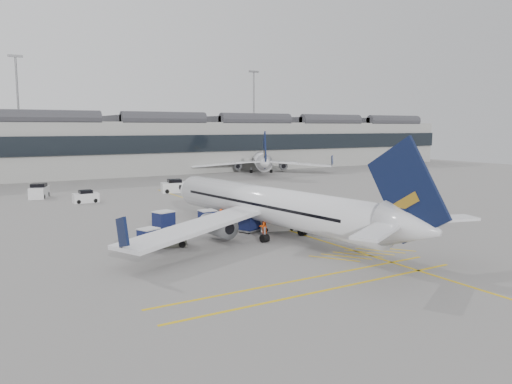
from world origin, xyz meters
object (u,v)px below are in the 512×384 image
pushback_tug (171,239)px  ramp_agent_a (221,218)px  airliner_main (273,206)px  baggage_cart_a (249,221)px  belt_loader (276,225)px  ramp_agent_b (263,226)px

pushback_tug → ramp_agent_a: bearing=57.8°
airliner_main → pushback_tug: (-9.52, 0.98, -2.12)m
baggage_cart_a → pushback_tug: size_ratio=0.74×
baggage_cart_a → pushback_tug: baggage_cart_a is taller
baggage_cart_a → ramp_agent_a: size_ratio=1.21×
ramp_agent_a → belt_loader: bearing=-60.5°
airliner_main → pushback_tug: 9.80m
ramp_agent_a → pushback_tug: size_ratio=0.62×
airliner_main → pushback_tug: bearing=167.5°
belt_loader → ramp_agent_a: (-3.92, 3.94, 0.41)m
pushback_tug → ramp_agent_b: bearing=19.1°
ramp_agent_b → pushback_tug: ramp_agent_b is taller
baggage_cart_a → pushback_tug: bearing=170.0°
belt_loader → ramp_agent_b: (-2.52, -1.67, 0.41)m
ramp_agent_a → ramp_agent_b: ramp_agent_b is taller
airliner_main → ramp_agent_a: airliner_main is taller
ramp_agent_b → airliner_main: bearing=144.4°
belt_loader → pushback_tug: belt_loader is taller
ramp_agent_b → ramp_agent_a: bearing=-91.9°
airliner_main → ramp_agent_a: bearing=104.3°
belt_loader → ramp_agent_b: ramp_agent_b is taller
airliner_main → belt_loader: (1.65, 1.98, -2.25)m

